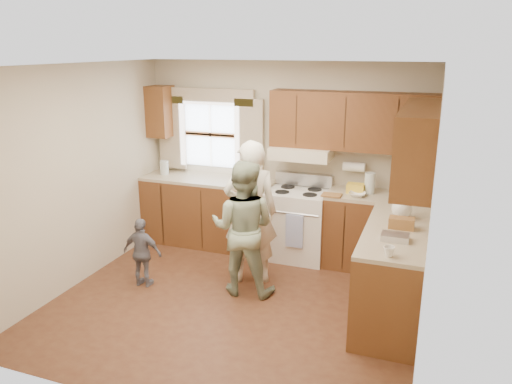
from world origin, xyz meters
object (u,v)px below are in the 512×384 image
at_px(woman_right, 243,228).
at_px(child, 142,253).
at_px(woman_left, 251,213).
at_px(stove, 298,223).

height_order(woman_right, child, woman_right).
relative_size(woman_left, child, 2.07).
xyz_separation_m(stove, woman_left, (-0.33, -0.86, 0.38)).
distance_m(woman_left, woman_right, 0.30).
bearing_deg(child, stove, -137.00).
distance_m(woman_right, child, 1.22).
bearing_deg(woman_left, child, 2.96).
height_order(stove, woman_left, woman_left).
height_order(woman_left, woman_right, woman_left).
relative_size(stove, woman_left, 0.64).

